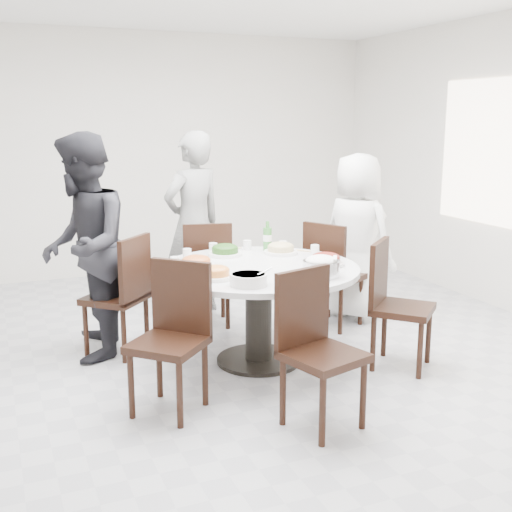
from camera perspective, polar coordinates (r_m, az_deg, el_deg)
name	(u,v)px	position (r m, az deg, el deg)	size (l,w,h in m)	color
floor	(216,356)	(5.12, -3.61, -8.82)	(6.00, 6.00, 0.01)	#B6B6BB
wall_back	(130,155)	(7.69, -11.17, 8.79)	(6.00, 0.01, 2.80)	white
dining_table	(259,315)	(4.87, 0.23, -5.24)	(1.50, 1.50, 0.75)	silver
chair_ne	(335,274)	(5.72, 7.05, -1.61)	(0.42, 0.42, 0.95)	black
chair_n	(206,273)	(5.74, -4.46, -1.51)	(0.42, 0.42, 0.95)	black
chair_nw	(115,295)	(5.14, -12.40, -3.41)	(0.42, 0.42, 0.95)	black
chair_sw	(168,341)	(4.07, -7.85, -7.46)	(0.42, 0.42, 0.95)	black
chair_s	(324,352)	(3.86, 6.04, -8.52)	(0.42, 0.42, 0.95)	black
chair_se	(403,306)	(4.86, 12.93, -4.35)	(0.42, 0.42, 0.95)	black
diner_right	(357,237)	(5.92, 8.93, 1.66)	(0.75, 0.49, 1.53)	white
diner_middle	(193,224)	(6.04, -5.59, 2.86)	(0.63, 0.41, 1.72)	black
diner_left	(84,247)	(5.04, -15.04, 0.74)	(0.84, 0.66, 1.74)	black
dish_greens	(225,251)	(5.13, -2.77, 0.41)	(0.27, 0.27, 0.07)	white
dish_pale	(281,249)	(5.20, 2.21, 0.59)	(0.27, 0.27, 0.07)	white
dish_orange	(196,263)	(4.73, -5.33, -0.65)	(0.27, 0.27, 0.07)	white
dish_redbrown	(326,261)	(4.83, 6.20, -0.43)	(0.28, 0.28, 0.07)	white
dish_tofu	(216,274)	(4.41, -3.59, -1.63)	(0.24, 0.24, 0.06)	white
rice_bowl	(321,268)	(4.49, 5.80, -1.11)	(0.26, 0.26, 0.11)	silver
soup_bowl	(249,279)	(4.24, -0.67, -2.10)	(0.25, 0.25, 0.08)	white
beverage_bottle	(267,236)	(5.31, 1.02, 1.79)	(0.07, 0.07, 0.25)	#347D32
tea_cups	(231,246)	(5.31, -2.27, 0.87)	(0.07, 0.07, 0.08)	white
chopsticks	(226,249)	(5.38, -2.71, 0.64)	(0.24, 0.04, 0.01)	tan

